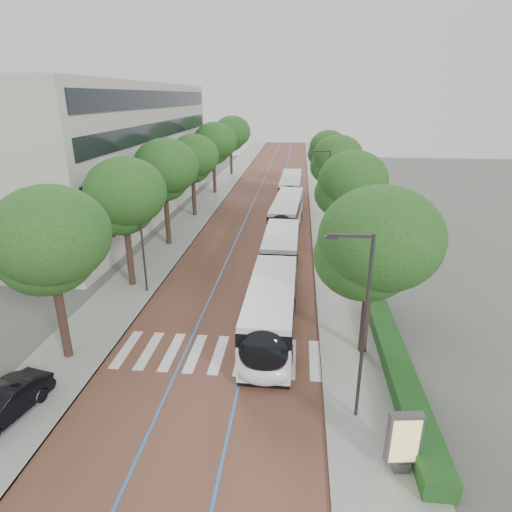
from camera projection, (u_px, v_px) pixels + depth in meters
The scene contains 21 objects.
ground at pixel (211, 366), 21.50m from camera, with size 160.00×160.00×0.00m, color #51544C.
road at pixel (269, 194), 58.75m from camera, with size 11.00×140.00×0.02m, color brown.
sidewalk_left at pixel (215, 193), 59.43m from camera, with size 4.00×140.00×0.12m, color gray.
sidewalk_right at pixel (324, 195), 58.03m from camera, with size 4.00×140.00×0.12m, color gray.
kerb_left at pixel (228, 193), 59.26m from camera, with size 0.20×140.00×0.14m, color gray.
kerb_right at pixel (310, 195), 58.21m from camera, with size 0.20×140.00×0.14m, color gray.
zebra_crossing at pixel (219, 354), 22.40m from camera, with size 10.55×3.60×0.01m.
lane_line_left at pixel (257, 194), 58.89m from camera, with size 0.12×126.00×0.01m, color blue.
lane_line_right at pixel (280, 194), 58.59m from camera, with size 0.12×126.00×0.01m, color blue.
office_building at pixel (85, 151), 46.94m from camera, with size 18.11×40.00×14.00m.
hedge at pixel (398, 368), 20.46m from camera, with size 1.20×14.00×0.80m, color #184519.
streetlight_near at pixel (361, 316), 16.39m from camera, with size 1.82×0.20×8.00m.
streetlight_far at pixel (326, 187), 39.67m from camera, with size 1.82×0.20×8.00m.
lamp_post_left at pixel (142, 235), 28.07m from camera, with size 0.14×0.14×8.00m, color #313134.
trees_left at pixel (191, 160), 45.50m from camera, with size 6.09×60.76×9.11m.
trees_right at pixel (340, 178), 37.53m from camera, with size 5.91×47.59×8.52m.
lead_bus at pixel (276, 283), 27.00m from camera, with size 2.72×18.42×3.20m.
bus_queued_0 at pixel (287, 215), 42.24m from camera, with size 3.19×12.52×3.20m.
bus_queued_1 at pixel (291, 189), 54.11m from camera, with size 2.71×12.43×3.20m.
ad_panel at pixel (403, 441), 14.95m from camera, with size 1.21×0.52×2.44m.
parked_car at pixel (4, 404), 17.61m from camera, with size 1.47×4.23×1.39m, color black.
Camera 1 is at (4.07, -17.86, 12.73)m, focal length 30.00 mm.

